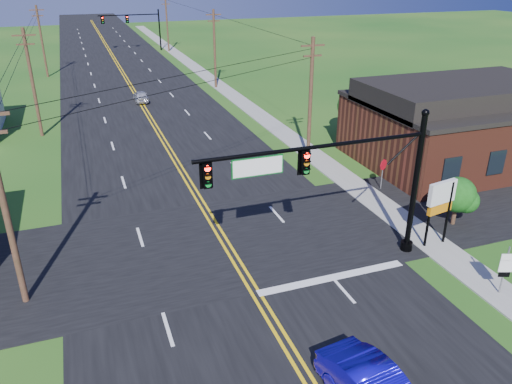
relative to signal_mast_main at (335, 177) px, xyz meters
name	(u,v)px	position (x,y,z in m)	size (l,w,h in m)	color
road_main	(132,90)	(-4.34, 42.00, -4.73)	(16.00, 220.00, 0.04)	black
road_cross	(221,242)	(-4.34, 4.00, -4.73)	(70.00, 10.00, 0.04)	black
sidewalk	(242,102)	(6.16, 32.00, -4.71)	(2.00, 160.00, 0.08)	gray
signal_mast_main	(335,177)	(0.00, 0.00, 0.00)	(11.30, 0.60, 7.48)	black
signal_mast_far	(133,24)	(0.10, 72.00, -0.20)	(10.98, 0.60, 7.48)	black
brick_building	(457,130)	(15.66, 10.00, -2.40)	(14.20, 11.20, 4.70)	#552418
utility_pole_left_a	(4,205)	(-13.84, 2.00, -0.03)	(1.80, 0.28, 9.00)	#322617
utility_pole_left_b	(32,81)	(-13.84, 27.00, -0.03)	(1.80, 0.28, 9.00)	#322617
utility_pole_left_c	(42,40)	(-13.84, 54.00, -0.03)	(1.80, 0.28, 9.00)	#322617
utility_pole_right_a	(311,98)	(5.46, 14.00, -0.03)	(1.80, 0.28, 9.00)	#322617
utility_pole_right_b	(215,48)	(5.46, 40.00, -0.03)	(1.80, 0.28, 9.00)	#322617
utility_pole_right_c	(167,23)	(5.46, 70.00, -0.03)	(1.80, 0.28, 9.00)	#322617
tree_right_back	(355,106)	(11.66, 18.00, -2.15)	(3.00, 3.00, 4.10)	#322617
shrub_corner	(458,195)	(8.66, 1.50, -2.90)	(2.00, 2.00, 2.86)	#322617
distant_car	(141,96)	(-4.04, 36.05, -4.15)	(1.41, 3.52, 1.20)	silver
route_sign	(505,267)	(6.12, -4.66, -3.33)	(0.58, 0.24, 2.44)	slate
stop_sign	(383,168)	(7.54, 7.15, -3.23)	(0.69, 0.35, 2.10)	slate
pylon_sign	(441,200)	(6.16, -0.04, -2.10)	(1.78, 0.56, 3.63)	black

